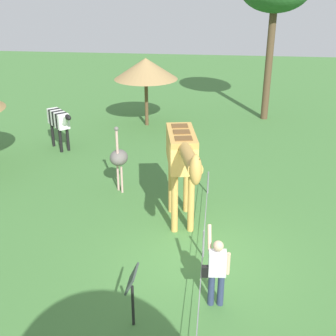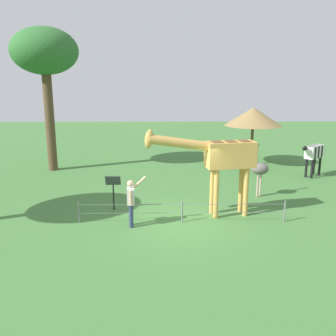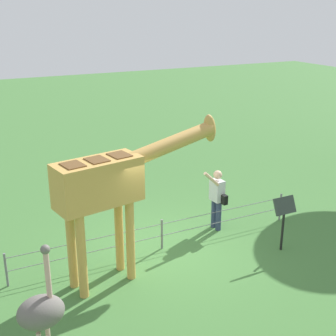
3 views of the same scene
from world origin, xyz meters
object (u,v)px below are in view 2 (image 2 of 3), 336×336
(ostrich, at_px, (260,169))
(tree_east, at_px, (45,54))
(zebra, at_px, (314,154))
(giraffe, at_px, (221,158))
(info_sign, at_px, (113,185))
(visitor, at_px, (131,200))
(shade_hut_far, at_px, (253,117))

(ostrich, xyz_separation_m, tree_east, (9.87, -4.73, 4.79))
(ostrich, bearing_deg, zebra, -137.71)
(giraffe, height_order, info_sign, giraffe)
(zebra, distance_m, tree_east, 14.26)
(visitor, relative_size, ostrich, 0.75)
(zebra, bearing_deg, ostrich, 42.29)
(giraffe, bearing_deg, shade_hut_far, -110.50)
(giraffe, distance_m, ostrich, 3.06)
(ostrich, bearing_deg, info_sign, 14.74)
(shade_hut_far, height_order, info_sign, shade_hut_far)
(tree_east, bearing_deg, zebra, 173.26)
(ostrich, height_order, shade_hut_far, shade_hut_far)
(visitor, height_order, info_sign, visitor)
(visitor, distance_m, zebra, 10.56)
(shade_hut_far, distance_m, tree_east, 11.39)
(ostrich, distance_m, info_sign, 6.01)
(shade_hut_far, xyz_separation_m, tree_east, (10.87, 1.02, 3.24))
(info_sign, bearing_deg, giraffe, 170.63)
(giraffe, distance_m, visitor, 3.43)
(giraffe, bearing_deg, tree_east, -41.05)
(zebra, bearing_deg, tree_east, -6.74)
(giraffe, relative_size, shade_hut_far, 1.21)
(giraffe, distance_m, info_sign, 4.08)
(ostrich, distance_m, shade_hut_far, 6.04)
(zebra, distance_m, info_sign, 10.39)
(info_sign, bearing_deg, visitor, 116.25)
(visitor, distance_m, info_sign, 1.80)
(visitor, xyz_separation_m, ostrich, (-5.01, -3.14, 0.27))
(giraffe, relative_size, ostrich, 1.74)
(visitor, relative_size, tree_east, 0.23)
(zebra, height_order, tree_east, tree_east)
(giraffe, relative_size, zebra, 2.36)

